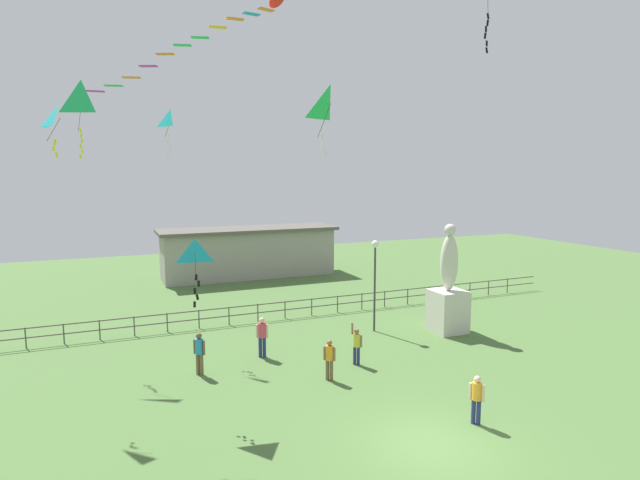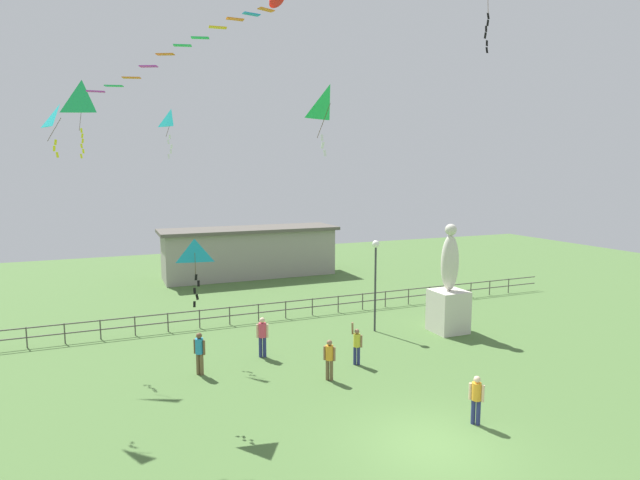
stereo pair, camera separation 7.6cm
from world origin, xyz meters
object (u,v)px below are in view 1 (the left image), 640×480
(kite_2, at_px, (195,256))
(streamer_kite, at_px, (256,5))
(kite_0, at_px, (171,121))
(lamppost, at_px, (375,266))
(person_2, at_px, (199,351))
(person_0, at_px, (357,344))
(person_4, at_px, (477,396))
(person_3, at_px, (262,334))
(kite_5, at_px, (82,100))
(statue_monument, at_px, (448,296))
(kite_1, at_px, (60,119))
(person_1, at_px, (329,357))
(kite_3, at_px, (330,106))

(kite_2, xyz_separation_m, streamer_kite, (2.65, 1.74, 8.43))
(kite_0, bearing_deg, lamppost, -19.88)
(person_2, distance_m, kite_2, 5.18)
(person_0, distance_m, person_4, 6.05)
(person_3, bearing_deg, person_2, -161.88)
(person_0, distance_m, person_2, 6.25)
(lamppost, distance_m, streamer_kite, 12.84)
(person_4, distance_m, kite_5, 19.84)
(person_4, bearing_deg, person_2, 134.48)
(kite_5, height_order, streamer_kite, streamer_kite)
(lamppost, xyz_separation_m, kite_5, (-12.71, 3.48, 7.65))
(statue_monument, xyz_separation_m, kite_1, (-16.65, 0.52, 7.91))
(person_2, xyz_separation_m, person_3, (2.79, 0.91, 0.03))
(kite_1, xyz_separation_m, kite_5, (0.63, 4.40, 1.27))
(person_2, xyz_separation_m, kite_5, (-3.77, 5.75, 9.98))
(lamppost, bearing_deg, kite_1, -176.05)
(person_1, distance_m, person_3, 3.73)
(person_0, relative_size, person_3, 1.02)
(kite_3, bearing_deg, person_0, 53.10)
(person_0, height_order, kite_3, kite_3)
(lamppost, xyz_separation_m, person_0, (-2.86, -3.69, -2.40))
(statue_monument, distance_m, person_3, 9.50)
(kite_5, bearing_deg, lamppost, -15.31)
(person_1, bearing_deg, lamppost, 46.11)
(person_1, height_order, person_2, person_2)
(kite_1, bearing_deg, streamer_kite, -21.75)
(person_4, bearing_deg, kite_2, 150.65)
(statue_monument, xyz_separation_m, person_4, (-5.03, -8.18, -0.86))
(kite_2, bearing_deg, statue_monument, 16.64)
(streamer_kite, bearing_deg, statue_monument, 11.60)
(kite_0, bearing_deg, person_0, -48.43)
(kite_3, bearing_deg, person_4, -25.73)
(lamppost, distance_m, kite_1, 14.82)
(lamppost, relative_size, person_3, 2.63)
(person_0, distance_m, kite_2, 8.03)
(kite_0, height_order, kite_5, kite_5)
(lamppost, distance_m, kite_2, 11.00)
(lamppost, bearing_deg, kite_5, 164.69)
(statue_monument, distance_m, person_2, 12.31)
(kite_3, bearing_deg, person_1, 66.07)
(person_4, relative_size, kite_1, 0.85)
(person_4, bearing_deg, kite_3, 154.27)
(kite_1, xyz_separation_m, kite_3, (7.52, -6.72, 0.06))
(kite_1, height_order, kite_2, kite_1)
(lamppost, xyz_separation_m, kite_3, (-5.83, -7.64, 6.44))
(person_0, bearing_deg, lamppost, 52.20)
(statue_monument, bearing_deg, kite_2, -163.36)
(person_3, height_order, kite_3, kite_3)
(person_2, distance_m, person_4, 10.32)
(kite_0, bearing_deg, person_2, -89.26)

